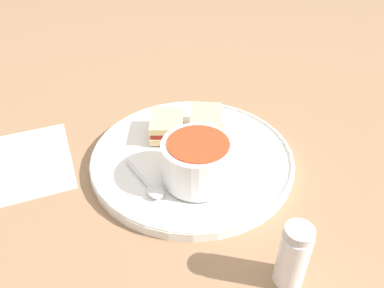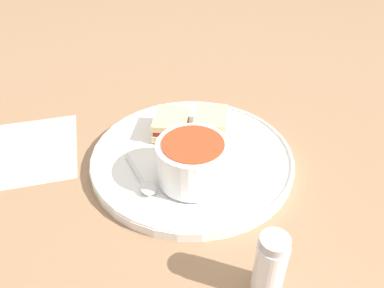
# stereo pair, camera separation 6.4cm
# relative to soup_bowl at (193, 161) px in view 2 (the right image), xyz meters

# --- Properties ---
(ground_plane) EXTENTS (2.40, 2.40, 0.00)m
(ground_plane) POSITION_rel_soup_bowl_xyz_m (0.05, -0.04, -0.05)
(ground_plane) COLOR #8E6B4C
(plate) EXTENTS (0.35, 0.35, 0.02)m
(plate) POSITION_rel_soup_bowl_xyz_m (0.05, -0.04, -0.04)
(plate) COLOR white
(plate) RESTS_ON ground_plane
(soup_bowl) EXTENTS (0.11, 0.11, 0.07)m
(soup_bowl) POSITION_rel_soup_bowl_xyz_m (0.00, 0.00, 0.00)
(soup_bowl) COLOR white
(soup_bowl) RESTS_ON plate
(spoon) EXTENTS (0.11, 0.04, 0.01)m
(spoon) POSITION_rel_soup_bowl_xyz_m (0.03, 0.07, -0.03)
(spoon) COLOR silver
(spoon) RESTS_ON plate
(sandwich_half_near) EXTENTS (0.10, 0.10, 0.03)m
(sandwich_half_near) POSITION_rel_soup_bowl_xyz_m (0.08, -0.11, -0.02)
(sandwich_half_near) COLOR #DBBC7F
(sandwich_half_near) RESTS_ON plate
(sandwich_half_far) EXTENTS (0.10, 0.10, 0.03)m
(sandwich_half_far) POSITION_rel_soup_bowl_xyz_m (0.12, -0.05, -0.02)
(sandwich_half_far) COLOR #DBBC7F
(sandwich_half_far) RESTS_ON plate
(salt_shaker) EXTENTS (0.04, 0.04, 0.10)m
(salt_shaker) POSITION_rel_soup_bowl_xyz_m (-0.20, 0.04, -0.01)
(salt_shaker) COLOR silver
(salt_shaker) RESTS_ON ground_plane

